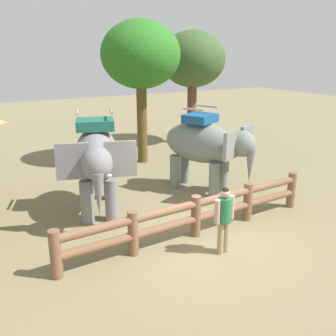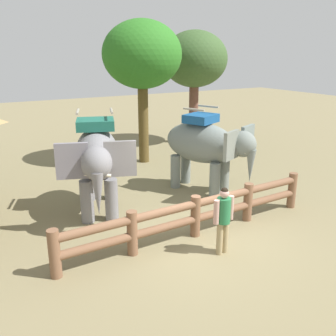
{
  "view_description": "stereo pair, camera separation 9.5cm",
  "coord_description": "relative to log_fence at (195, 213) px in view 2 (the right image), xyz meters",
  "views": [
    {
      "loc": [
        -4.89,
        -6.71,
        4.4
      ],
      "look_at": [
        0.0,
        1.64,
        1.4
      ],
      "focal_mm": 40.27,
      "sensor_mm": 36.0,
      "label": 1
    },
    {
      "loc": [
        -4.81,
        -6.76,
        4.4
      ],
      "look_at": [
        0.0,
        1.64,
        1.4
      ],
      "focal_mm": 40.27,
      "sensor_mm": 36.0,
      "label": 2
    }
  ],
  "objects": [
    {
      "name": "tree_back_center",
      "position": [
        1.85,
        6.59,
        3.63
      ],
      "size": [
        3.08,
        3.08,
        5.6
      ],
      "color": "brown",
      "rests_on": "ground"
    },
    {
      "name": "ground_plane",
      "position": [
        0.0,
        -0.28,
        -0.61
      ],
      "size": [
        60.0,
        60.0,
        0.0
      ],
      "primitive_type": "plane",
      "color": "#7E724F"
    },
    {
      "name": "elephant_near_left",
      "position": [
        -1.56,
        2.53,
        1.02
      ],
      "size": [
        2.41,
        3.45,
        2.9
      ],
      "color": "slate",
      "rests_on": "ground"
    },
    {
      "name": "tourist_woman_in_black",
      "position": [
        0.06,
        -1.01,
        0.31
      ],
      "size": [
        0.56,
        0.34,
        1.59
      ],
      "color": "tan",
      "rests_on": "ground"
    },
    {
      "name": "log_fence",
      "position": [
        0.0,
        0.0,
        0.0
      ],
      "size": [
        7.16,
        0.45,
        1.05
      ],
      "color": "brown",
      "rests_on": "ground"
    },
    {
      "name": "elephant_center",
      "position": [
        2.05,
        2.5,
        0.94
      ],
      "size": [
        2.42,
        3.25,
        2.75
      ],
      "color": "slate",
      "rests_on": "ground"
    },
    {
      "name": "tree_far_left",
      "position": [
        5.49,
        8.41,
        3.39
      ],
      "size": [
        3.11,
        3.11,
        5.38
      ],
      "color": "brown",
      "rests_on": "ground"
    }
  ]
}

